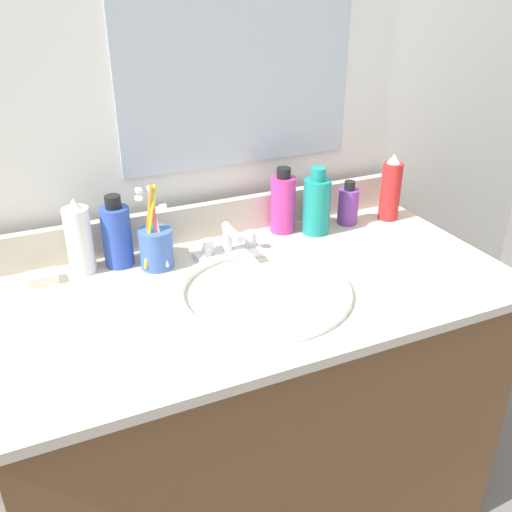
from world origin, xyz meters
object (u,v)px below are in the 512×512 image
at_px(bottle_shampoo_blue, 117,235).
at_px(bottle_mouthwash_teal, 317,204).
at_px(faucet, 230,244).
at_px(bottle_spray_red, 391,189).
at_px(soap_bar, 43,278).
at_px(bottle_cream_purple, 348,205).
at_px(cup_blue_plastic, 156,246).
at_px(bottle_soap_pink, 283,203).
at_px(bottle_lotion_white, 79,239).

relative_size(bottle_shampoo_blue, bottle_mouthwash_teal, 0.97).
xyz_separation_m(faucet, bottle_spray_red, (0.48, 0.03, 0.06)).
bearing_deg(soap_bar, bottle_cream_purple, 0.18).
distance_m(bottle_shampoo_blue, cup_blue_plastic, 0.09).
bearing_deg(soap_bar, bottle_spray_red, -1.01).
height_order(bottle_shampoo_blue, bottle_mouthwash_teal, bottle_mouthwash_teal).
bearing_deg(soap_bar, bottle_shampoo_blue, 6.12).
distance_m(bottle_mouthwash_teal, soap_bar, 0.68).
bearing_deg(soap_bar, bottle_soap_pink, 2.92).
height_order(bottle_spray_red, cup_blue_plastic, cup_blue_plastic).
xyz_separation_m(faucet, bottle_lotion_white, (-0.33, 0.06, 0.05)).
height_order(bottle_soap_pink, cup_blue_plastic, cup_blue_plastic).
bearing_deg(faucet, bottle_mouthwash_teal, 7.33).
bearing_deg(cup_blue_plastic, bottle_spray_red, 1.16).
bearing_deg(bottle_spray_red, bottle_soap_pink, 171.16).
height_order(bottle_soap_pink, bottle_shampoo_blue, bottle_soap_pink).
xyz_separation_m(faucet, bottle_soap_pink, (0.18, 0.08, 0.05)).
height_order(bottle_spray_red, bottle_soap_pink, bottle_spray_red).
height_order(bottle_mouthwash_teal, cup_blue_plastic, cup_blue_plastic).
relative_size(bottle_soap_pink, bottle_shampoo_blue, 1.01).
bearing_deg(bottle_lotion_white, bottle_spray_red, -2.49).
distance_m(bottle_cream_purple, bottle_shampoo_blue, 0.61).
relative_size(faucet, bottle_soap_pink, 0.94).
height_order(faucet, bottle_mouthwash_teal, bottle_mouthwash_teal).
bearing_deg(soap_bar, bottle_mouthwash_teal, -1.04).
bearing_deg(cup_blue_plastic, bottle_lotion_white, 162.97).
bearing_deg(bottle_soap_pink, bottle_mouthwash_teal, -30.04).
relative_size(bottle_spray_red, soap_bar, 2.83).
relative_size(bottle_soap_pink, cup_blue_plastic, 0.87).
bearing_deg(soap_bar, bottle_lotion_white, 12.08).
bearing_deg(bottle_cream_purple, soap_bar, -179.82).
bearing_deg(bottle_shampoo_blue, bottle_cream_purple, -1.52).
bearing_deg(bottle_shampoo_blue, bottle_lotion_white, 179.44).
bearing_deg(bottle_spray_red, cup_blue_plastic, -178.84).
relative_size(faucet, bottle_mouthwash_teal, 0.92).
height_order(bottle_lotion_white, cup_blue_plastic, cup_blue_plastic).
height_order(bottle_lotion_white, bottle_mouthwash_teal, bottle_lotion_white).
bearing_deg(bottle_mouthwash_teal, soap_bar, 178.96).
bearing_deg(bottle_spray_red, bottle_shampoo_blue, 177.29).
distance_m(faucet, bottle_cream_purple, 0.36).
relative_size(bottle_soap_pink, soap_bar, 2.67).
bearing_deg(cup_blue_plastic, bottle_mouthwash_teal, 2.27).
bearing_deg(bottle_shampoo_blue, bottle_spray_red, -2.71).
relative_size(bottle_spray_red, bottle_cream_purple, 1.53).
xyz_separation_m(bottle_lotion_white, bottle_mouthwash_teal, (0.59, -0.03, -0.00)).
relative_size(bottle_cream_purple, cup_blue_plastic, 0.60).
relative_size(bottle_lotion_white, bottle_soap_pink, 1.03).
relative_size(bottle_shampoo_blue, cup_blue_plastic, 0.86).
height_order(faucet, bottle_spray_red, bottle_spray_red).
xyz_separation_m(bottle_mouthwash_teal, soap_bar, (-0.68, 0.01, -0.06)).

